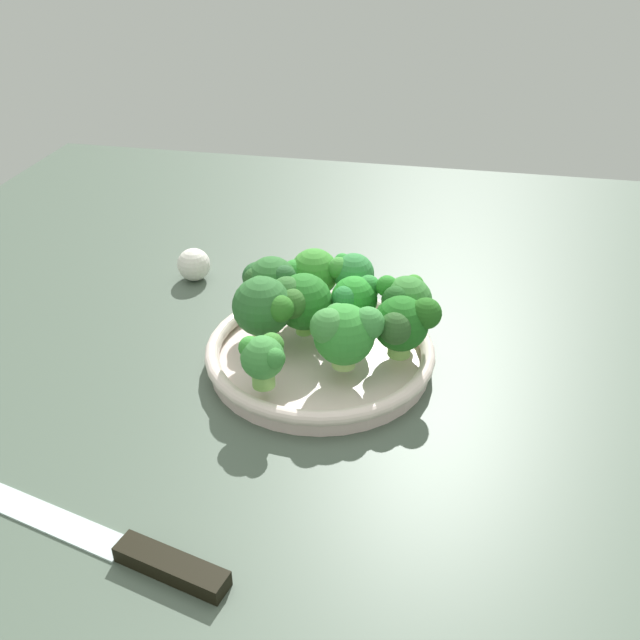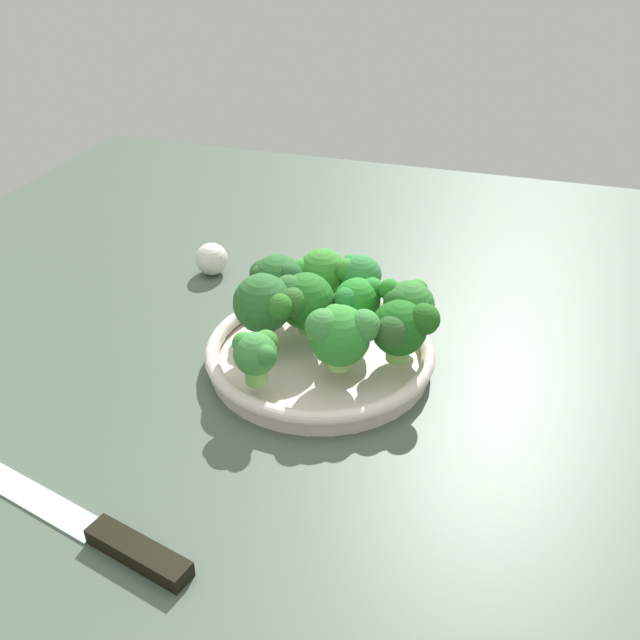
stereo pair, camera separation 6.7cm
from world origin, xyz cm
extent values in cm
cube|color=#48584A|center=(0.00, 0.00, -1.25)|extent=(130.00, 130.00, 2.50)
cylinder|color=silver|center=(-1.05, 1.88, 0.64)|extent=(24.14, 24.14, 1.28)
torus|color=silver|center=(-1.05, 1.88, 2.07)|extent=(25.14, 25.14, 1.57)
cylinder|color=#92C961|center=(-9.68, 2.27, 3.83)|extent=(2.45, 2.45, 1.94)
sphere|color=#20681E|center=(-9.68, 2.27, 6.70)|extent=(5.85, 5.85, 5.85)
sphere|color=#215720|center=(-8.76, 0.15, 8.30)|extent=(2.71, 2.71, 2.71)
sphere|color=#23621B|center=(-12.14, 2.22, 8.18)|extent=(3.30, 3.30, 3.30)
sphere|color=#2D5726|center=(-9.32, 4.13, 7.27)|extent=(3.50, 3.50, 3.50)
cylinder|color=#7EB155|center=(-4.12, -2.00, 3.87)|extent=(2.20, 2.20, 2.04)
sphere|color=#2A8E2B|center=(-4.12, -2.00, 6.57)|extent=(5.16, 5.16, 5.16)
sphere|color=#2E8A36|center=(-5.52, -3.05, 7.69)|extent=(2.66, 2.66, 2.66)
sphere|color=#2A8239|center=(-3.36, -0.66, 7.28)|extent=(2.97, 2.97, 2.97)
cylinder|color=#9BC86A|center=(-4.25, 5.44, 3.73)|extent=(2.46, 2.46, 1.75)
sphere|color=#348E33|center=(-4.25, 5.44, 6.66)|extent=(6.33, 6.33, 6.33)
sphere|color=#3D8E3F|center=(-6.59, 5.09, 8.07)|extent=(3.42, 3.42, 3.42)
sphere|color=#418E3F|center=(-2.82, 6.48, 8.07)|extent=(3.78, 3.78, 3.78)
sphere|color=green|center=(-3.19, 3.54, 7.52)|extent=(2.83, 2.83, 2.83)
cylinder|color=#7EC150|center=(1.13, 0.12, 3.81)|extent=(1.84, 1.84, 1.90)
sphere|color=#277225|center=(1.13, 0.12, 6.79)|extent=(6.26, 6.26, 6.26)
sphere|color=#2F6A23|center=(3.50, -0.82, 7.42)|extent=(2.76, 2.76, 2.76)
sphere|color=#336628|center=(1.88, 2.39, 7.85)|extent=(3.27, 3.27, 3.27)
sphere|color=#31682D|center=(2.76, 0.96, 8.18)|extent=(3.69, 3.69, 3.69)
cylinder|color=#96C35B|center=(4.88, 3.24, 4.22)|extent=(2.27, 2.27, 2.72)
sphere|color=#2D682F|center=(4.88, 3.24, 7.65)|extent=(6.39, 6.39, 6.39)
sphere|color=#2E6F22|center=(2.56, 4.57, 8.40)|extent=(2.84, 2.84, 2.84)
sphere|color=#297328|center=(5.59, 1.56, 8.85)|extent=(2.68, 2.68, 2.68)
cylinder|color=#94DA6E|center=(1.44, -7.09, 3.83)|extent=(2.34, 2.34, 1.94)
sphere|color=#3C8E31|center=(1.44, -7.09, 6.66)|extent=(5.73, 5.73, 5.73)
sphere|color=#348039|center=(-0.78, -7.92, 7.05)|extent=(2.33, 2.33, 2.33)
sphere|color=#328B32|center=(3.54, -6.17, 6.95)|extent=(3.04, 3.04, 3.04)
cylinder|color=#7BB757|center=(2.98, 10.37, 3.82)|extent=(2.31, 2.31, 1.92)
sphere|color=#3F8C3E|center=(2.98, 10.37, 6.20)|extent=(4.37, 4.37, 4.37)
sphere|color=#3E8831|center=(2.45, 8.86, 6.75)|extent=(2.53, 2.53, 2.53)
sphere|color=green|center=(4.28, 10.07, 7.01)|extent=(2.31, 2.31, 2.31)
sphere|color=#378236|center=(1.51, 11.23, 6.89)|extent=(2.08, 2.08, 2.08)
cylinder|color=#93D973|center=(5.58, -3.28, 3.95)|extent=(2.28, 2.28, 2.19)
sphere|color=#2D672D|center=(5.58, -3.28, 6.97)|extent=(5.93, 5.93, 5.93)
sphere|color=#26572B|center=(3.80, -2.29, 8.42)|extent=(2.59, 2.59, 2.59)
sphere|color=#2A5826|center=(7.27, -2.42, 7.67)|extent=(2.61, 2.61, 2.61)
sphere|color=#265A2A|center=(7.36, -3.60, 7.29)|extent=(3.45, 3.45, 3.45)
cylinder|color=#9ACF68|center=(-3.28, -6.88, 4.21)|extent=(2.49, 2.49, 2.71)
sphere|color=#32853F|center=(-3.28, -6.88, 7.12)|extent=(4.77, 4.77, 4.77)
sphere|color=#3C8E36|center=(-1.90, -7.84, 7.82)|extent=(1.99, 1.99, 1.99)
sphere|color=green|center=(-1.82, -7.45, 8.26)|extent=(1.95, 1.95, 1.95)
sphere|color=#3F9036|center=(-1.64, -6.40, 7.87)|extent=(2.70, 2.70, 2.70)
cylinder|color=#9ECF61|center=(-9.89, -1.69, 4.10)|extent=(2.52, 2.52, 2.48)
sphere|color=#388033|center=(-9.89, -1.69, 7.14)|extent=(5.54, 5.54, 5.54)
sphere|color=#37892A|center=(-10.41, -3.44, 8.28)|extent=(2.27, 2.27, 2.27)
sphere|color=#2A8527|center=(-7.64, -1.99, 8.59)|extent=(2.37, 2.37, 2.37)
cube|color=silver|center=(17.63, 28.27, 0.20)|extent=(17.12, 6.70, 0.40)
cube|color=black|center=(4.74, 31.53, 0.75)|extent=(9.85, 4.49, 1.50)
sphere|color=white|center=(19.38, -14.48, 2.19)|extent=(4.39, 4.39, 4.39)
camera|label=1|loc=(-13.71, 65.41, 45.81)|focal=40.07mm
camera|label=2|loc=(-20.21, 63.75, 45.81)|focal=40.07mm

